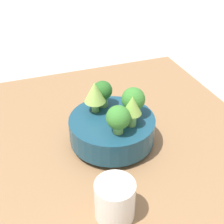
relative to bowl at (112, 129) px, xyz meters
name	(u,v)px	position (x,y,z in m)	size (l,w,h in m)	color
ground_plane	(103,160)	(0.03, 0.01, -0.09)	(6.00, 6.00, 0.00)	#ADA89E
table	(103,154)	(0.03, 0.01, -0.07)	(0.85, 0.88, 0.05)	olive
bowl	(112,129)	(0.00, 0.00, 0.00)	(0.22, 0.22, 0.08)	navy
broccoli_floret_front	(103,92)	(0.00, -0.06, 0.07)	(0.05, 0.05, 0.07)	#609347
romanesco_piece_far	(132,107)	(-0.04, 0.04, 0.08)	(0.05, 0.05, 0.08)	#6BA34C
broccoli_floret_left	(133,100)	(-0.05, 0.00, 0.08)	(0.06, 0.06, 0.08)	#6BA34C
romanesco_piece_near	(94,93)	(0.03, -0.05, 0.09)	(0.05, 0.05, 0.08)	#609347
broccoli_floret_back	(118,118)	(0.01, 0.06, 0.07)	(0.06, 0.06, 0.07)	#6BA34C
cup	(115,200)	(0.07, 0.21, 0.00)	(0.08, 0.08, 0.08)	silver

